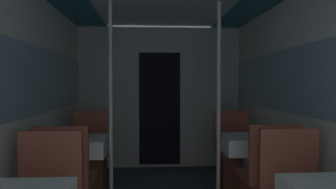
{
  "coord_description": "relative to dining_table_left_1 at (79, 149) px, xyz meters",
  "views": [
    {
      "loc": [
        -0.19,
        -1.08,
        1.31
      ],
      "look_at": [
        0.04,
        2.54,
        1.19
      ],
      "focal_mm": 35.0,
      "sensor_mm": 36.0,
      "label": 1
    }
  ],
  "objects": [
    {
      "name": "wall_left",
      "position": [
        -0.37,
        -0.61,
        0.51
      ],
      "size": [
        0.05,
        6.35,
        2.18
      ],
      "color": "silver",
      "rests_on": "ground_plane"
    },
    {
      "name": "wall_right",
      "position": [
        2.18,
        -0.61,
        0.51
      ],
      "size": [
        0.05,
        6.35,
        2.18
      ],
      "color": "silver",
      "rests_on": "ground_plane"
    },
    {
      "name": "bulkhead_far",
      "position": [
        0.9,
        1.66,
        0.47
      ],
      "size": [
        2.5,
        0.09,
        2.18
      ],
      "color": "#A8A8A3",
      "rests_on": "ground_plane"
    },
    {
      "name": "dining_table_left_1",
      "position": [
        0.0,
        0.0,
        0.0
      ],
      "size": [
        0.58,
        0.58,
        0.74
      ],
      "color": "#4C4C51",
      "rests_on": "ground_plane"
    },
    {
      "name": "chair_left_far_1",
      "position": [
        0.0,
        0.56,
        -0.32
      ],
      "size": [
        0.46,
        0.46,
        0.96
      ],
      "rotation": [
        0.0,
        0.0,
        3.14
      ],
      "color": "brown",
      "rests_on": "ground_plane"
    },
    {
      "name": "support_pole_left_1",
      "position": [
        0.33,
        0.0,
        0.47
      ],
      "size": [
        0.04,
        0.04,
        2.18
      ],
      "color": "silver",
      "rests_on": "ground_plane"
    },
    {
      "name": "dining_table_right_1",
      "position": [
        1.81,
        0.0,
        0.0
      ],
      "size": [
        0.58,
        0.58,
        0.74
      ],
      "color": "#4C4C51",
      "rests_on": "ground_plane"
    },
    {
      "name": "chair_right_far_1",
      "position": [
        1.81,
        0.56,
        -0.32
      ],
      "size": [
        0.46,
        0.46,
        0.96
      ],
      "rotation": [
        0.0,
        0.0,
        3.14
      ],
      "color": "brown",
      "rests_on": "ground_plane"
    },
    {
      "name": "support_pole_right_1",
      "position": [
        1.48,
        0.0,
        0.47
      ],
      "size": [
        0.04,
        0.04,
        2.18
      ],
      "color": "silver",
      "rests_on": "ground_plane"
    }
  ]
}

